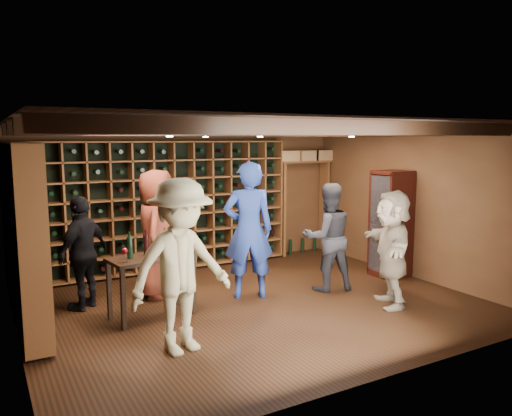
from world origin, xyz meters
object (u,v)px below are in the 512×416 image
man_blue_shirt (248,230)px  tasting_table (151,263)px  display_cabinet (391,226)px  guest_woman_black (83,253)px  guest_red_floral (157,234)px  guest_beige (392,248)px  man_grey_suit (328,237)px  guest_khaki (181,267)px

man_blue_shirt → tasting_table: 1.52m
display_cabinet → guest_woman_black: size_ratio=1.13×
guest_red_floral → guest_woman_black: guest_red_floral is taller
display_cabinet → guest_beige: size_ratio=1.09×
man_blue_shirt → tasting_table: size_ratio=1.75×
guest_red_floral → guest_beige: guest_red_floral is taller
tasting_table → man_grey_suit: bearing=-12.1°
guest_woman_black → guest_beige: bearing=112.0°
man_blue_shirt → guest_red_floral: 1.34m
guest_woman_black → guest_beige: 4.21m
tasting_table → guest_khaki: bearing=-100.6°
display_cabinet → tasting_table: display_cabinet is taller
display_cabinet → tasting_table: size_ratio=1.55×
guest_beige → guest_khaki: bearing=-60.8°
man_grey_suit → tasting_table: bearing=10.3°
man_grey_suit → guest_beige: man_grey_suit is taller
guest_red_floral → tasting_table: (-0.34, -0.79, -0.21)m
guest_woman_black → tasting_table: bearing=92.4°
guest_woman_black → guest_beige: (3.74, -1.93, 0.03)m
display_cabinet → guest_red_floral: bearing=167.4°
man_blue_shirt → man_grey_suit: size_ratio=1.21×
display_cabinet → guest_woman_black: bearing=170.5°
display_cabinet → guest_khaki: (-4.16, -1.16, 0.09)m
guest_red_floral → guest_beige: size_ratio=1.16×
guest_khaki → guest_beige: guest_khaki is taller
guest_red_floral → tasting_table: size_ratio=1.65×
man_blue_shirt → guest_beige: bearing=160.5°
guest_khaki → man_blue_shirt: bearing=28.9°
guest_khaki → guest_beige: size_ratio=1.17×
guest_khaki → guest_beige: 3.09m
guest_khaki → guest_woman_black: bearing=96.7°
guest_woman_black → tasting_table: guest_woman_black is taller
guest_red_floral → guest_khaki: (-0.39, -2.00, 0.01)m
man_grey_suit → guest_red_floral: guest_red_floral is taller
man_blue_shirt → guest_red_floral: bearing=-10.4°
man_grey_suit → guest_woman_black: bearing=-1.2°
display_cabinet → guest_beige: bearing=-133.7°
display_cabinet → guest_beige: (-1.08, -1.13, -0.05)m
man_grey_suit → tasting_table: man_grey_suit is taller
man_blue_shirt → display_cabinet: bearing=-163.2°
guest_woman_black → guest_beige: size_ratio=0.96×
man_grey_suit → guest_woman_black: (-3.41, 0.93, -0.05)m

